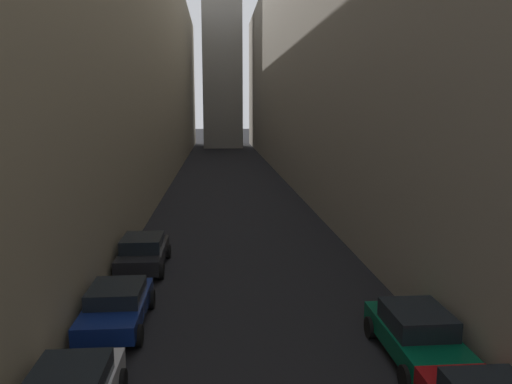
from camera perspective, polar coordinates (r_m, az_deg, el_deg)
The scene contains 6 objects.
ground_plane at distance 45.90m, azimuth -3.09°, elevation 0.87°, with size 264.00×264.00×0.00m, color black.
building_block_left at distance 48.72m, azimuth -17.52°, elevation 14.55°, with size 12.19×108.00×23.04m, color gray.
building_block_right at distance 49.20m, azimuth 10.51°, elevation 15.11°, with size 11.67×108.00×23.62m, color gray.
parked_car_left_third at distance 16.82m, azimuth -15.88°, elevation -12.53°, with size 2.02×4.19×1.37m.
parked_car_left_far at distance 22.25m, azimuth -12.96°, elevation -6.78°, with size 2.04×4.32×1.50m.
parked_car_right_third at distance 14.93m, azimuth 18.24°, elevation -15.43°, with size 1.97×4.26×1.47m.
Camera 1 is at (-1.10, 2.64, 6.96)m, focal length 34.42 mm.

